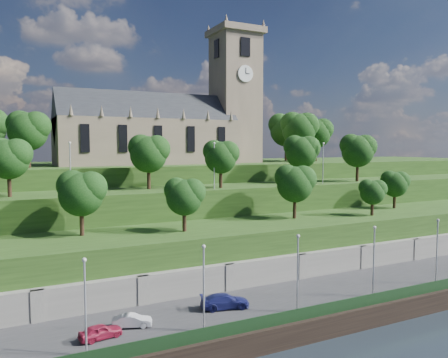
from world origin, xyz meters
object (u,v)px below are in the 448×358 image
church (173,123)px  car_middle (132,321)px  car_left (101,331)px  car_right (225,301)px

church → car_middle: church is taller
church → car_middle: (-18.24, -39.81, -19.94)m
church → car_left: church is taller
car_left → car_right: size_ratio=0.73×
church → car_left: (-21.23, -40.98, -19.91)m
car_right → church: bearing=1.1°
car_middle → car_right: car_right is taller
car_middle → car_right: size_ratio=0.71×
car_left → car_right: 12.63m
car_middle → car_right: 9.55m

